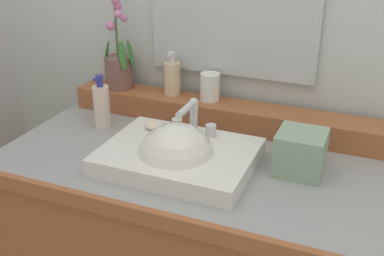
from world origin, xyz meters
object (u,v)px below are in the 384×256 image
(lotion_bottle, at_px, (102,105))
(potted_plant, at_px, (119,64))
(soap_bar, at_px, (155,126))
(tumbler_cup, at_px, (210,87))
(soap_dispenser, at_px, (172,77))
(tissue_box, at_px, (301,152))
(sink_basin, at_px, (177,160))

(lotion_bottle, bearing_deg, potted_plant, 100.06)
(soap_bar, distance_m, tumbler_cup, 0.26)
(soap_dispenser, relative_size, lotion_bottle, 0.83)
(soap_bar, xyz_separation_m, soap_dispenser, (-0.05, 0.24, 0.08))
(soap_bar, height_order, tissue_box, tissue_box)
(tumbler_cup, distance_m, tissue_box, 0.42)
(tumbler_cup, xyz_separation_m, lotion_bottle, (-0.31, -0.18, -0.05))
(soap_dispenser, distance_m, tissue_box, 0.55)
(soap_bar, bearing_deg, potted_plant, 138.15)
(soap_dispenser, relative_size, tumbler_cup, 1.62)
(sink_basin, distance_m, soap_bar, 0.16)
(sink_basin, height_order, potted_plant, potted_plant)
(tumbler_cup, height_order, lotion_bottle, lotion_bottle)
(tumbler_cup, bearing_deg, sink_basin, -85.22)
(potted_plant, relative_size, lotion_bottle, 1.82)
(tissue_box, bearing_deg, soap_bar, -178.93)
(sink_basin, xyz_separation_m, tumbler_cup, (-0.03, 0.33, 0.10))
(sink_basin, bearing_deg, potted_plant, 138.72)
(soap_bar, relative_size, lotion_bottle, 0.39)
(potted_plant, bearing_deg, sink_basin, -41.28)
(lotion_bottle, bearing_deg, tissue_box, -4.09)
(soap_bar, relative_size, soap_dispenser, 0.46)
(sink_basin, relative_size, soap_bar, 6.06)
(soap_dispenser, height_order, tumbler_cup, soap_dispenser)
(soap_bar, bearing_deg, sink_basin, -40.01)
(sink_basin, xyz_separation_m, tissue_box, (0.32, 0.11, 0.04))
(sink_basin, distance_m, tissue_box, 0.34)
(tissue_box, bearing_deg, sink_basin, -161.90)
(soap_bar, relative_size, tumbler_cup, 0.75)
(sink_basin, height_order, soap_dispenser, soap_dispenser)
(potted_plant, bearing_deg, tumbler_cup, 0.98)
(potted_plant, height_order, lotion_bottle, potted_plant)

